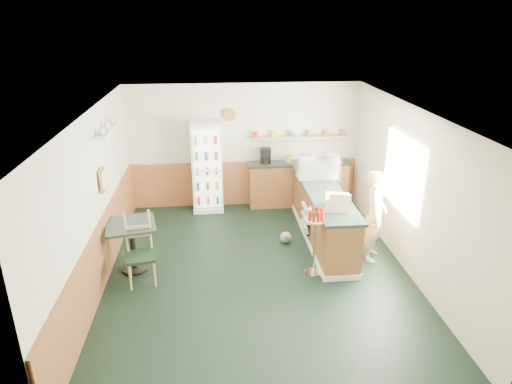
{
  "coord_description": "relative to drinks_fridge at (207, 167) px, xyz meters",
  "views": [
    {
      "loc": [
        -0.65,
        -6.59,
        4.05
      ],
      "look_at": [
        0.04,
        0.6,
        1.21
      ],
      "focal_mm": 32.0,
      "sensor_mm": 36.0,
      "label": 1
    }
  ],
  "objects": [
    {
      "name": "ground",
      "position": [
        0.81,
        -2.74,
        -0.98
      ],
      "size": [
        6.0,
        6.0,
        0.0
      ],
      "primitive_type": "plane",
      "color": "black",
      "rests_on": "ground"
    },
    {
      "name": "cafe_table",
      "position": [
        -1.24,
        -2.46,
        -0.37
      ],
      "size": [
        0.91,
        0.91,
        0.86
      ],
      "rotation": [
        0.0,
        0.0,
        0.19
      ],
      "color": "black",
      "rests_on": "ground"
    },
    {
      "name": "condiment_stand",
      "position": [
        1.73,
        -2.86,
        -0.18
      ],
      "size": [
        0.37,
        0.37,
        1.16
      ],
      "rotation": [
        0.0,
        0.0,
        -0.15
      ],
      "color": "silver",
      "rests_on": "ground"
    },
    {
      "name": "newspaper_rack",
      "position": [
        1.81,
        -1.76,
        -0.48
      ],
      "size": [
        0.09,
        0.45,
        0.53
      ],
      "color": "black",
      "rests_on": "ground"
    },
    {
      "name": "back_counter",
      "position": [
        2.0,
        0.06,
        -0.43
      ],
      "size": [
        2.24,
        0.42,
        1.69
      ],
      "color": "#A35D34",
      "rests_on": "ground"
    },
    {
      "name": "cash_register",
      "position": [
        2.16,
        -2.52,
        0.15
      ],
      "size": [
        0.47,
        0.49,
        0.22
      ],
      "primitive_type": "cube",
      "rotation": [
        0.0,
        0.0,
        -0.26
      ],
      "color": "#EFE7C6",
      "rests_on": "service_counter"
    },
    {
      "name": "service_counter",
      "position": [
        2.16,
        -1.67,
        -0.51
      ],
      "size": [
        0.68,
        3.01,
        1.01
      ],
      "color": "#A35D34",
      "rests_on": "ground"
    },
    {
      "name": "room_envelope",
      "position": [
        0.59,
        -2.01,
        0.55
      ],
      "size": [
        5.04,
        6.02,
        2.72
      ],
      "color": "beige",
      "rests_on": "ground"
    },
    {
      "name": "dog_doorstop",
      "position": [
        1.45,
        -1.75,
        -0.86
      ],
      "size": [
        0.21,
        0.27,
        0.25
      ],
      "rotation": [
        0.0,
        0.0,
        -0.02
      ],
      "color": "gray",
      "rests_on": "ground"
    },
    {
      "name": "shopkeeper",
      "position": [
        2.86,
        -2.44,
        -0.16
      ],
      "size": [
        0.57,
        0.65,
        1.62
      ],
      "primitive_type": "imported",
      "rotation": [
        0.0,
        0.0,
        1.18
      ],
      "color": "tan",
      "rests_on": "ground"
    },
    {
      "name": "drinks_fridge",
      "position": [
        0.0,
        0.0,
        0.0
      ],
      "size": [
        0.64,
        0.54,
        1.95
      ],
      "color": "white",
      "rests_on": "ground"
    },
    {
      "name": "cafe_chair",
      "position": [
        -1.05,
        -2.78,
        -0.36
      ],
      "size": [
        0.51,
        0.51,
        1.17
      ],
      "rotation": [
        0.0,
        0.0,
        0.18
      ],
      "color": "black",
      "rests_on": "ground"
    },
    {
      "name": "display_case",
      "position": [
        2.16,
        -1.08,
        0.26
      ],
      "size": [
        0.82,
        0.43,
        0.46
      ],
      "color": "silver",
      "rests_on": "service_counter"
    }
  ]
}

